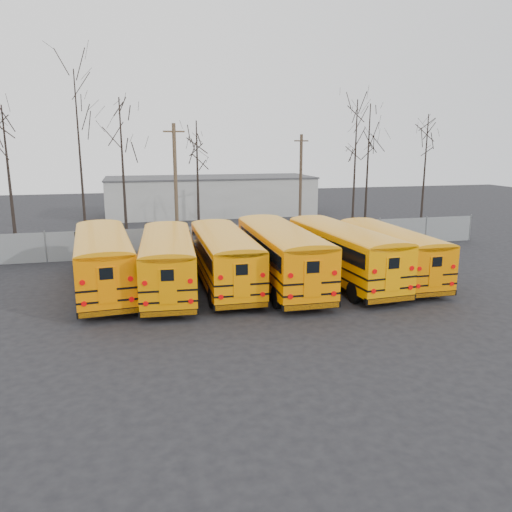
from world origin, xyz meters
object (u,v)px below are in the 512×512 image
object	(u,v)px
bus_a	(103,256)
utility_pole_right	(301,182)
bus_b	(167,257)
bus_f	(389,249)
utility_pole_left	(176,183)
bus_e	(342,249)
bus_d	(280,250)
bus_c	(224,254)

from	to	relation	value
bus_a	utility_pole_right	world-z (taller)	utility_pole_right
bus_b	bus_f	xyz separation A→B (m)	(12.54, -0.42, -0.08)
bus_b	utility_pole_left	world-z (taller)	utility_pole_left
utility_pole_right	bus_e	bearing A→B (deg)	-120.77
utility_pole_right	bus_f	bearing A→B (deg)	-111.00
bus_d	bus_f	bearing A→B (deg)	-0.01
bus_b	bus_f	size ratio (longest dim) A/B	1.05
bus_c	bus_d	bearing A→B (deg)	-9.30
bus_c	utility_pole_left	size ratio (longest dim) A/B	1.23
bus_c	utility_pole_left	xyz separation A→B (m)	(-1.39, 12.66, 2.86)
bus_e	bus_c	bearing A→B (deg)	170.38
bus_c	bus_e	distance (m)	6.63
bus_b	bus_c	distance (m)	3.03
bus_b	bus_e	bearing A→B (deg)	1.13
bus_d	bus_a	bearing A→B (deg)	173.68
bus_a	bus_d	size ratio (longest dim) A/B	0.97
bus_c	utility_pole_left	bearing A→B (deg)	97.03
bus_d	bus_e	size ratio (longest dim) A/B	1.02
bus_e	utility_pole_left	distance (m)	15.76
bus_d	utility_pole_left	bearing A→B (deg)	109.18
bus_f	bus_d	bearing A→B (deg)	179.61
bus_f	utility_pole_right	bearing A→B (deg)	89.06
utility_pole_left	utility_pole_right	bearing A→B (deg)	10.46
bus_b	bus_a	bearing A→B (deg)	170.07
bus_a	bus_c	xyz separation A→B (m)	(6.30, -0.61, -0.06)
bus_d	utility_pole_left	xyz separation A→B (m)	(-4.42, 13.20, 2.73)
bus_b	bus_e	xyz separation A→B (m)	(9.62, -0.45, 0.06)
bus_c	bus_f	world-z (taller)	bus_c
bus_a	bus_b	bearing A→B (deg)	-18.34
bus_b	bus_c	bearing A→B (deg)	7.40
bus_b	utility_pole_right	size ratio (longest dim) A/B	1.35
bus_b	bus_f	distance (m)	12.54
bus_c	bus_e	bearing A→B (deg)	-4.75
bus_a	bus_e	distance (m)	12.96
bus_c	bus_a	bearing A→B (deg)	175.27
utility_pole_left	bus_d	bearing A→B (deg)	-78.58
bus_c	bus_d	xyz separation A→B (m)	(3.03, -0.54, 0.13)
bus_b	bus_f	bearing A→B (deg)	1.85
bus_a	utility_pole_left	world-z (taller)	utility_pole_left
bus_b	bus_e	world-z (taller)	bus_e
bus_c	utility_pole_right	distance (m)	19.15
bus_f	utility_pole_left	world-z (taller)	utility_pole_left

